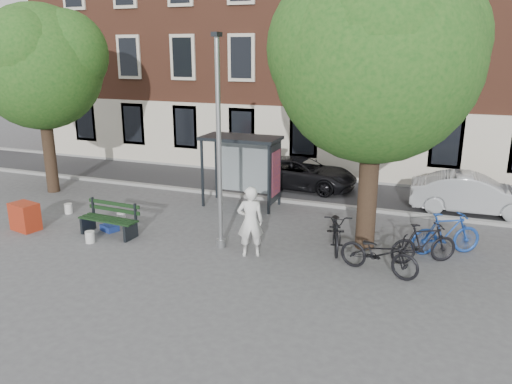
{
  "coord_description": "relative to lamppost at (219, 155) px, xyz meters",
  "views": [
    {
      "loc": [
        5.92,
        -12.57,
        5.67
      ],
      "look_at": [
        0.61,
        1.34,
        1.4
      ],
      "focal_mm": 35.0,
      "sensor_mm": 36.0,
      "label": 1
    }
  ],
  "objects": [
    {
      "name": "road",
      "position": [
        0.0,
        7.0,
        -2.78
      ],
      "size": [
        40.0,
        4.0,
        0.01
      ],
      "primitive_type": "cube",
      "color": "#28282B",
      "rests_on": "ground"
    },
    {
      "name": "bike_a",
      "position": [
        4.62,
        -0.19,
        -2.22
      ],
      "size": [
        2.26,
        1.26,
        1.13
      ],
      "primitive_type": "imported",
      "rotation": [
        0.0,
        0.0,
        1.32
      ],
      "color": "black",
      "rests_on": "ground"
    },
    {
      "name": "car_silver",
      "position": [
        7.06,
        6.14,
        -2.08
      ],
      "size": [
        4.35,
        1.71,
        1.41
      ],
      "primitive_type": "imported",
      "rotation": [
        0.0,
        0.0,
        1.62
      ],
      "color": "#A7ABAF",
      "rests_on": "ground"
    },
    {
      "name": "red_stand",
      "position": [
        -6.54,
        -0.94,
        -2.33
      ],
      "size": [
        1.01,
        0.78,
        0.9
      ],
      "primitive_type": "cube",
      "rotation": [
        0.0,
        0.0,
        -0.22
      ],
      "color": "#9B2A14",
      "rests_on": "ground"
    },
    {
      "name": "bucket_c",
      "position": [
        -6.42,
        0.9,
        -2.6
      ],
      "size": [
        0.34,
        0.34,
        0.36
      ],
      "primitive_type": "cylinder",
      "rotation": [
        0.0,
        0.0,
        0.27
      ],
      "color": "silver",
      "rests_on": "ground"
    },
    {
      "name": "tree_right",
      "position": [
        4.01,
        1.38,
        2.83
      ],
      "size": [
        5.76,
        5.6,
        8.2
      ],
      "color": "black",
      "rests_on": "ground"
    },
    {
      "name": "blue_crate",
      "position": [
        -3.95,
        -0.05,
        -2.68
      ],
      "size": [
        0.66,
        0.58,
        0.2
      ],
      "primitive_type": "cube",
      "rotation": [
        0.0,
        0.0,
        -0.38
      ],
      "color": "navy",
      "rests_on": "ground"
    },
    {
      "name": "bike_b",
      "position": [
        6.23,
        1.8,
        -2.16
      ],
      "size": [
        2.1,
        1.49,
        1.24
      ],
      "primitive_type": "imported",
      "rotation": [
        0.0,
        0.0,
        2.06
      ],
      "color": "#1A3F94",
      "rests_on": "ground"
    },
    {
      "name": "curb_near",
      "position": [
        0.0,
        5.0,
        -2.72
      ],
      "size": [
        40.0,
        0.25,
        0.12
      ],
      "primitive_type": "cube",
      "color": "gray",
      "rests_on": "ground"
    },
    {
      "name": "bike_c",
      "position": [
        3.22,
        1.15,
        -2.2
      ],
      "size": [
        1.3,
        2.35,
        1.17
      ],
      "primitive_type": "imported",
      "rotation": [
        0.0,
        0.0,
        0.25
      ],
      "color": "black",
      "rests_on": "ground"
    },
    {
      "name": "bus_shelter",
      "position": [
        -0.61,
        4.11,
        -0.87
      ],
      "size": [
        2.85,
        1.45,
        2.62
      ],
      "color": "#1E2328",
      "rests_on": "ground"
    },
    {
      "name": "bench",
      "position": [
        -3.7,
        -0.33,
        -2.32
      ],
      "size": [
        2.01,
        0.76,
        1.01
      ],
      "rotation": [
        0.0,
        0.0,
        -0.06
      ],
      "color": "#1E2328",
      "rests_on": "ground"
    },
    {
      "name": "painter",
      "position": [
        1.06,
        -0.29,
        -1.76
      ],
      "size": [
        0.88,
        0.76,
        2.04
      ],
      "primitive_type": "imported",
      "rotation": [
        0.0,
        0.0,
        3.59
      ],
      "color": "white",
      "rests_on": "ground"
    },
    {
      "name": "building_row",
      "position": [
        0.0,
        13.0,
        4.22
      ],
      "size": [
        30.0,
        8.0,
        14.0
      ],
      "primitive_type": "cube",
      "color": "brown",
      "rests_on": "ground"
    },
    {
      "name": "bucket_a",
      "position": [
        -4.04,
        0.73,
        -2.6
      ],
      "size": [
        0.29,
        0.29,
        0.36
      ],
      "primitive_type": "cylinder",
      "rotation": [
        0.0,
        0.0,
        -0.03
      ],
      "color": "silver",
      "rests_on": "ground"
    },
    {
      "name": "ground",
      "position": [
        0.0,
        0.0,
        -2.78
      ],
      "size": [
        90.0,
        90.0,
        0.0
      ],
      "primitive_type": "plane",
      "color": "#4C4C4F",
      "rests_on": "ground"
    },
    {
      "name": "notice_sign",
      "position": [
        3.75,
        3.09,
        -1.25
      ],
      "size": [
        0.36,
        0.1,
        2.07
      ],
      "rotation": [
        0.0,
        0.0,
        -0.19
      ],
      "color": "#9EA0A3",
      "rests_on": "ground"
    },
    {
      "name": "curb_far",
      "position": [
        0.0,
        9.0,
        -2.72
      ],
      "size": [
        40.0,
        0.25,
        0.12
      ],
      "primitive_type": "cube",
      "color": "gray",
      "rests_on": "ground"
    },
    {
      "name": "car_dark",
      "position": [
        0.44,
        7.18,
        -2.14
      ],
      "size": [
        4.75,
        2.42,
        1.28
      ],
      "primitive_type": "imported",
      "rotation": [
        0.0,
        0.0,
        1.51
      ],
      "color": "black",
      "rests_on": "ground"
    },
    {
      "name": "bucket_b",
      "position": [
        -3.86,
        -1.12,
        -2.6
      ],
      "size": [
        0.33,
        0.33,
        0.36
      ],
      "primitive_type": "cylinder",
      "rotation": [
        0.0,
        0.0,
        -0.21
      ],
      "color": "silver",
      "rests_on": "ground"
    },
    {
      "name": "tree_left",
      "position": [
        -8.99,
        2.88,
        2.43
      ],
      "size": [
        5.18,
        4.86,
        7.4
      ],
      "color": "black",
      "rests_on": "ground"
    },
    {
      "name": "bike_d",
      "position": [
        5.67,
        0.92,
        -2.21
      ],
      "size": [
        1.92,
        1.41,
        1.14
      ],
      "primitive_type": "imported",
      "rotation": [
        0.0,
        0.0,
        2.09
      ],
      "color": "black",
      "rests_on": "ground"
    },
    {
      "name": "lamppost",
      "position": [
        0.0,
        0.0,
        0.0
      ],
      "size": [
        0.28,
        0.35,
        6.11
      ],
      "color": "#9EA0A3",
      "rests_on": "ground"
    }
  ]
}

